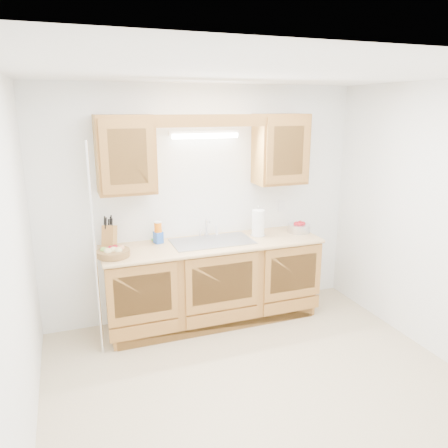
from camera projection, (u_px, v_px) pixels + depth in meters
name	position (u px, v px, depth m)	size (l,w,h in m)	color
room	(261.00, 242.00, 3.39)	(3.52, 3.50, 2.50)	#C9B391
base_cabinets	(213.00, 283.00, 4.69)	(2.20, 0.60, 0.86)	#A77431
countertop	(213.00, 244.00, 4.57)	(2.30, 0.63, 0.04)	#E0B176
upper_cabinet_left	(125.00, 155.00, 4.18)	(0.55, 0.33, 0.75)	#A77431
upper_cabinet_right	(280.00, 149.00, 4.73)	(0.55, 0.33, 0.75)	#A77431
valance	(212.00, 121.00, 4.24)	(2.20, 0.05, 0.12)	#A77431
fluorescent_fixture	(205.00, 134.00, 4.49)	(0.76, 0.08, 0.08)	white
sink	(212.00, 248.00, 4.60)	(0.84, 0.46, 0.36)	#9E9EA3
wire_shelf_pole	(95.00, 253.00, 3.91)	(0.03, 0.03, 2.00)	silver
outlet_plate	(281.00, 206.00, 5.09)	(0.08, 0.01, 0.12)	white
fruit_basket	(113.00, 252.00, 4.12)	(0.40, 0.40, 0.10)	olive
knife_block	(109.00, 236.00, 4.35)	(0.18, 0.22, 0.34)	#A77431
orange_canister	(158.00, 232.00, 4.50)	(0.10, 0.10, 0.23)	orange
soap_bottle	(158.00, 235.00, 4.51)	(0.08, 0.08, 0.18)	blue
sponge	(157.00, 240.00, 4.61)	(0.11, 0.07, 0.02)	#CC333F
paper_towel	(258.00, 223.00, 4.75)	(0.17, 0.17, 0.34)	silver
apple_bowl	(299.00, 227.00, 4.91)	(0.30, 0.30, 0.13)	silver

